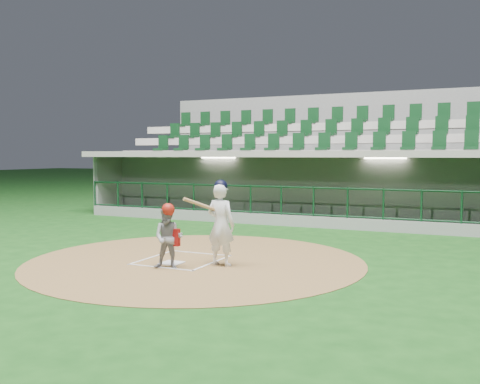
# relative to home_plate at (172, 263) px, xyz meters

# --- Properties ---
(ground) EXTENTS (120.00, 120.00, 0.00)m
(ground) POSITION_rel_home_plate_xyz_m (0.00, 0.70, -0.02)
(ground) COLOR #124112
(ground) RESTS_ON ground
(dirt_circle) EXTENTS (7.20, 7.20, 0.01)m
(dirt_circle) POSITION_rel_home_plate_xyz_m (0.30, 0.50, -0.02)
(dirt_circle) COLOR brown
(dirt_circle) RESTS_ON ground
(home_plate) EXTENTS (0.43, 0.43, 0.02)m
(home_plate) POSITION_rel_home_plate_xyz_m (0.00, 0.00, 0.00)
(home_plate) COLOR silver
(home_plate) RESTS_ON dirt_circle
(batter_box_chalk) EXTENTS (1.55, 1.80, 0.01)m
(batter_box_chalk) POSITION_rel_home_plate_xyz_m (0.00, 0.40, -0.00)
(batter_box_chalk) COLOR white
(batter_box_chalk) RESTS_ON ground
(dugout_structure) EXTENTS (16.40, 3.70, 3.00)m
(dugout_structure) POSITION_rel_home_plate_xyz_m (0.10, 8.52, 0.94)
(dugout_structure) COLOR slate
(dugout_structure) RESTS_ON ground
(seating_deck) EXTENTS (17.00, 6.72, 5.15)m
(seating_deck) POSITION_rel_home_plate_xyz_m (0.00, 11.61, 1.40)
(seating_deck) COLOR slate
(seating_deck) RESTS_ON ground
(batter) EXTENTS (0.86, 0.87, 1.76)m
(batter) POSITION_rel_home_plate_xyz_m (1.02, 0.25, 0.87)
(batter) COLOR white
(batter) RESTS_ON dirt_circle
(catcher) EXTENTS (0.72, 0.63, 1.31)m
(catcher) POSITION_rel_home_plate_xyz_m (0.20, -0.44, 0.63)
(catcher) COLOR gray
(catcher) RESTS_ON dirt_circle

